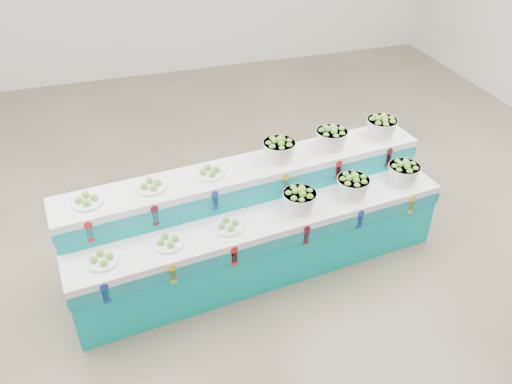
# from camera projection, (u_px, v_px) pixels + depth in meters

# --- Properties ---
(ground) EXTENTS (10.00, 10.00, 0.00)m
(ground) POSITION_uv_depth(u_px,v_px,m) (247.00, 241.00, 5.68)
(ground) COLOR brown
(ground) RESTS_ON ground
(display_stand) EXTENTS (3.77, 1.34, 1.02)m
(display_stand) POSITION_uv_depth(u_px,v_px,m) (256.00, 222.00, 5.13)
(display_stand) COLOR #06ACB1
(display_stand) RESTS_ON ground
(plate_lower_left) EXTENTS (0.29, 0.29, 0.09)m
(plate_lower_left) POSITION_uv_depth(u_px,v_px,m) (102.00, 258.00, 4.33)
(plate_lower_left) COLOR white
(plate_lower_left) RESTS_ON display_stand
(plate_lower_mid) EXTENTS (0.29, 0.29, 0.09)m
(plate_lower_mid) POSITION_uv_depth(u_px,v_px,m) (168.00, 241.00, 4.51)
(plate_lower_mid) COLOR white
(plate_lower_mid) RESTS_ON display_stand
(plate_lower_right) EXTENTS (0.29, 0.29, 0.09)m
(plate_lower_right) POSITION_uv_depth(u_px,v_px,m) (228.00, 224.00, 4.69)
(plate_lower_right) COLOR white
(plate_lower_right) RESTS_ON display_stand
(basket_lower_left) EXTENTS (0.35, 0.35, 0.23)m
(basket_lower_left) POSITION_uv_depth(u_px,v_px,m) (299.00, 200.00, 4.89)
(basket_lower_left) COLOR silver
(basket_lower_left) RESTS_ON display_stand
(basket_lower_mid) EXTENTS (0.35, 0.35, 0.23)m
(basket_lower_mid) POSITION_uv_depth(u_px,v_px,m) (353.00, 185.00, 5.08)
(basket_lower_mid) COLOR silver
(basket_lower_mid) RESTS_ON display_stand
(basket_lower_right) EXTENTS (0.35, 0.35, 0.23)m
(basket_lower_right) POSITION_uv_depth(u_px,v_px,m) (404.00, 172.00, 5.28)
(basket_lower_right) COLOR silver
(basket_lower_right) RESTS_ON display_stand
(plate_upper_left) EXTENTS (0.29, 0.29, 0.09)m
(plate_upper_left) POSITION_uv_depth(u_px,v_px,m) (86.00, 199.00, 4.50)
(plate_upper_left) COLOR white
(plate_upper_left) RESTS_ON display_stand
(plate_upper_mid) EXTENTS (0.29, 0.29, 0.09)m
(plate_upper_mid) POSITION_uv_depth(u_px,v_px,m) (151.00, 185.00, 4.68)
(plate_upper_mid) COLOR white
(plate_upper_mid) RESTS_ON display_stand
(plate_upper_right) EXTENTS (0.29, 0.29, 0.09)m
(plate_upper_right) POSITION_uv_depth(u_px,v_px,m) (210.00, 171.00, 4.86)
(plate_upper_right) COLOR white
(plate_upper_right) RESTS_ON display_stand
(basket_upper_left) EXTENTS (0.35, 0.35, 0.23)m
(basket_upper_left) POSITION_uv_depth(u_px,v_px,m) (279.00, 149.00, 5.06)
(basket_upper_left) COLOR silver
(basket_upper_left) RESTS_ON display_stand
(basket_upper_mid) EXTENTS (0.35, 0.35, 0.23)m
(basket_upper_mid) POSITION_uv_depth(u_px,v_px,m) (332.00, 137.00, 5.25)
(basket_upper_mid) COLOR silver
(basket_upper_mid) RESTS_ON display_stand
(basket_upper_right) EXTENTS (0.35, 0.35, 0.23)m
(basket_upper_right) POSITION_uv_depth(u_px,v_px,m) (382.00, 126.00, 5.45)
(basket_upper_right) COLOR silver
(basket_upper_right) RESTS_ON display_stand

